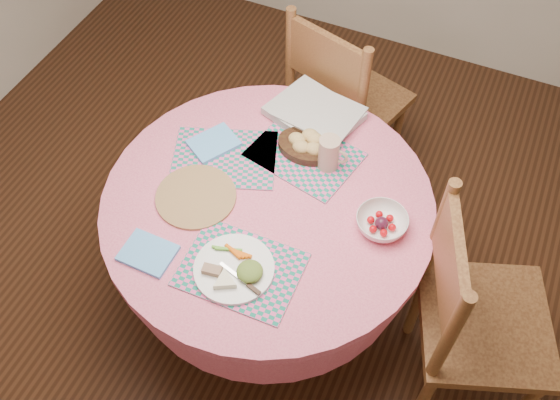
{
  "coord_description": "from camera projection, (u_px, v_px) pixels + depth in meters",
  "views": [
    {
      "loc": [
        0.61,
        -1.24,
        2.59
      ],
      "look_at": [
        0.05,
        0.0,
        0.78
      ],
      "focal_mm": 40.0,
      "sensor_mm": 36.0,
      "label": 1
    }
  ],
  "objects": [
    {
      "name": "placemat_front",
      "position": [
        241.0,
        269.0,
        2.12
      ],
      "size": [
        0.41,
        0.31,
        0.01
      ],
      "primitive_type": "cube",
      "rotation": [
        0.0,
        0.0,
        0.02
      ],
      "color": "#167C65",
      "rests_on": "dining_table"
    },
    {
      "name": "bread_bowl",
      "position": [
        307.0,
        144.0,
        2.42
      ],
      "size": [
        0.23,
        0.23,
        0.08
      ],
      "color": "black",
      "rests_on": "placemat_back"
    },
    {
      "name": "dinner_plate",
      "position": [
        235.0,
        269.0,
        2.1
      ],
      "size": [
        0.28,
        0.28,
        0.05
      ],
      "rotation": [
        0.0,
        0.0,
        0.16
      ],
      "color": "white",
      "rests_on": "placemat_front"
    },
    {
      "name": "ground",
      "position": [
        270.0,
        297.0,
        2.9
      ],
      "size": [
        4.0,
        4.0,
        0.0
      ],
      "primitive_type": "plane",
      "color": "#331C0F",
      "rests_on": "ground"
    },
    {
      "name": "placemat_back",
      "position": [
        304.0,
        155.0,
        2.43
      ],
      "size": [
        0.45,
        0.38,
        0.01
      ],
      "primitive_type": "cube",
      "rotation": [
        0.0,
        0.0,
        -0.22
      ],
      "color": "#167C65",
      "rests_on": "dining_table"
    },
    {
      "name": "chair_back",
      "position": [
        342.0,
        99.0,
        2.92
      ],
      "size": [
        0.59,
        0.57,
        1.03
      ],
      "rotation": [
        0.0,
        0.0,
        2.85
      ],
      "color": "brown",
      "rests_on": "ground"
    },
    {
      "name": "chair_right",
      "position": [
        472.0,
        316.0,
        2.24
      ],
      "size": [
        0.61,
        0.62,
        1.06
      ],
      "rotation": [
        0.0,
        0.0,
        1.92
      ],
      "color": "brown",
      "rests_on": "ground"
    },
    {
      "name": "placemat_left",
      "position": [
        224.0,
        158.0,
        2.42
      ],
      "size": [
        0.48,
        0.42,
        0.01
      ],
      "primitive_type": "cube",
      "rotation": [
        0.0,
        0.0,
        0.36
      ],
      "color": "#167C65",
      "rests_on": "dining_table"
    },
    {
      "name": "napkin_near",
      "position": [
        148.0,
        253.0,
        2.16
      ],
      "size": [
        0.18,
        0.14,
        0.01
      ],
      "primitive_type": "cube",
      "rotation": [
        0.0,
        0.0,
        -0.01
      ],
      "color": "#5FADF5",
      "rests_on": "dining_table"
    },
    {
      "name": "newspaper_stack",
      "position": [
        315.0,
        113.0,
        2.53
      ],
      "size": [
        0.41,
        0.36,
        0.04
      ],
      "rotation": [
        0.0,
        0.0,
        -0.32
      ],
      "color": "silver",
      "rests_on": "dining_table"
    },
    {
      "name": "latte_mug",
      "position": [
        329.0,
        153.0,
        2.34
      ],
      "size": [
        0.12,
        0.08,
        0.14
      ],
      "color": "tan",
      "rests_on": "placemat_back"
    },
    {
      "name": "dining_table",
      "position": [
        268.0,
        230.0,
        2.46
      ],
      "size": [
        1.24,
        1.24,
        0.75
      ],
      "color": "pink",
      "rests_on": "ground"
    },
    {
      "name": "fruit_bowl",
      "position": [
        382.0,
        223.0,
        2.21
      ],
      "size": [
        0.22,
        0.22,
        0.06
      ],
      "rotation": [
        0.0,
        0.0,
        0.18
      ],
      "color": "white",
      "rests_on": "dining_table"
    },
    {
      "name": "napkin_far",
      "position": [
        214.0,
        143.0,
        2.45
      ],
      "size": [
        0.21,
        0.23,
        0.01
      ],
      "primitive_type": "cube",
      "rotation": [
        0.0,
        0.0,
        1.02
      ],
      "color": "#5FADF5",
      "rests_on": "placemat_left"
    },
    {
      "name": "wicker_trivet",
      "position": [
        196.0,
        197.0,
        2.3
      ],
      "size": [
        0.3,
        0.3,
        0.01
      ],
      "primitive_type": "cylinder",
      "color": "brown",
      "rests_on": "dining_table"
    }
  ]
}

